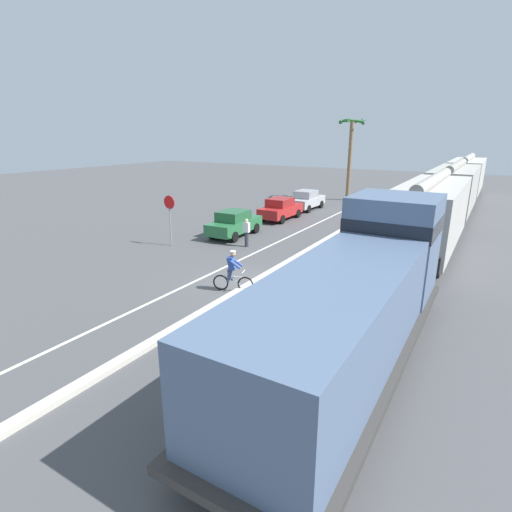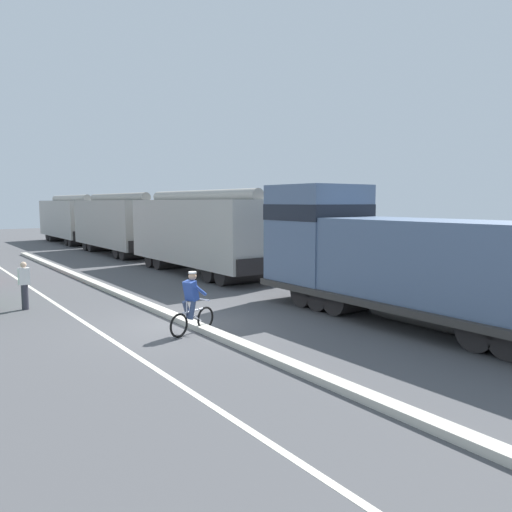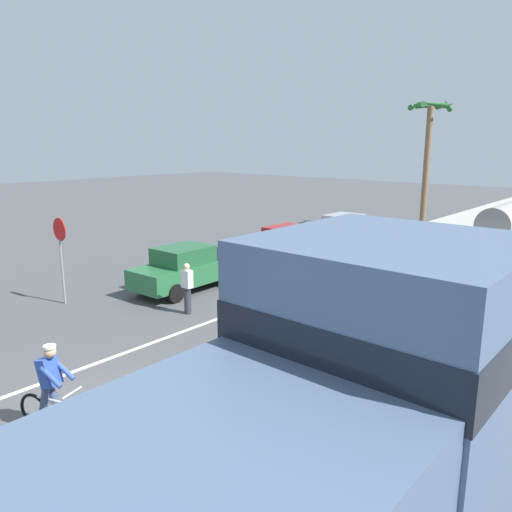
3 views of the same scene
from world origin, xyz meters
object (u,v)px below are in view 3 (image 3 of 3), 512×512
cyclist (52,391)px  pedestrian_by_cars (187,288)px  palm_tree_near (429,136)px  parked_car_red (289,244)px  parked_car_green (186,268)px  parked_car_silver (345,230)px  stop_sign (61,244)px

cyclist → pedestrian_by_cars: (-3.10, 5.99, 0.03)m
pedestrian_by_cars → palm_tree_near: bearing=91.7°
pedestrian_by_cars → parked_car_red: bearing=103.5°
parked_car_green → parked_car_silver: (0.08, 10.80, 0.00)m
parked_car_green → parked_car_red: (0.15, 5.97, 0.00)m
pedestrian_by_cars → cyclist: bearing=-62.6°
parked_car_green → pedestrian_by_cars: (2.00, -1.71, 0.03)m
cyclist → stop_sign: (-6.97, 3.99, 1.21)m
parked_car_silver → palm_tree_near: 8.39m
parked_car_red → parked_car_green: bearing=-91.4°
parked_car_red → stop_sign: size_ratio=1.46×
parked_car_silver → palm_tree_near: bearing=78.6°
pedestrian_by_cars → parked_car_silver: bearing=98.7°
parked_car_green → stop_sign: size_ratio=1.48×
parked_car_green → palm_tree_near: size_ratio=0.55×
cyclist → palm_tree_near: 25.95m
parked_car_red → cyclist: bearing=-70.1°
parked_car_silver → stop_sign: size_ratio=1.47×
parked_car_green → parked_car_red: size_ratio=1.01×
parked_car_red → parked_car_silver: (-0.07, 4.82, 0.00)m
parked_car_green → stop_sign: stop_sign is taller
parked_car_silver → stop_sign: stop_sign is taller
stop_sign → pedestrian_by_cars: size_ratio=1.78×
stop_sign → pedestrian_by_cars: stop_sign is taller
parked_car_green → parked_car_silver: size_ratio=1.01×
parked_car_red → palm_tree_near: (1.29, 11.56, 4.82)m
cyclist → pedestrian_by_cars: 6.75m
parked_car_silver → stop_sign: 14.69m
parked_car_red → stop_sign: stop_sign is taller
stop_sign → pedestrian_by_cars: (3.86, 2.00, -1.18)m
stop_sign → palm_tree_near: size_ratio=0.37×
parked_car_silver → stop_sign: (-1.94, -14.51, 1.21)m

